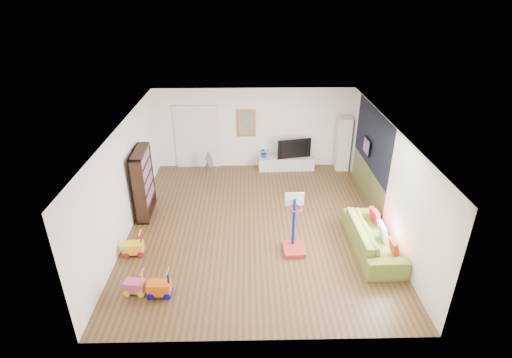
{
  "coord_description": "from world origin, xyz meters",
  "views": [
    {
      "loc": [
        -0.2,
        -8.83,
        5.79
      ],
      "look_at": [
        0.0,
        0.4,
        1.15
      ],
      "focal_mm": 28.0,
      "sensor_mm": 36.0,
      "label": 1
    }
  ],
  "objects_px": {
    "bookshelf": "(143,183)",
    "sofa": "(373,238)",
    "media_console": "(286,163)",
    "basketball_hoop": "(295,225)"
  },
  "relations": [
    {
      "from": "media_console",
      "to": "sofa",
      "type": "bearing_deg",
      "value": -71.98
    },
    {
      "from": "bookshelf",
      "to": "sofa",
      "type": "xyz_separation_m",
      "value": [
        5.73,
        -1.83,
        -0.58
      ]
    },
    {
      "from": "media_console",
      "to": "sofa",
      "type": "height_order",
      "value": "sofa"
    },
    {
      "from": "basketball_hoop",
      "to": "media_console",
      "type": "bearing_deg",
      "value": 85.12
    },
    {
      "from": "media_console",
      "to": "basketball_hoop",
      "type": "relative_size",
      "value": 1.27
    },
    {
      "from": "bookshelf",
      "to": "basketball_hoop",
      "type": "bearing_deg",
      "value": -28.2
    },
    {
      "from": "media_console",
      "to": "basketball_hoop",
      "type": "distance_m",
      "value": 4.63
    },
    {
      "from": "media_console",
      "to": "sofa",
      "type": "xyz_separation_m",
      "value": [
        1.64,
        -4.58,
        0.12
      ]
    },
    {
      "from": "media_console",
      "to": "basketball_hoop",
      "type": "xyz_separation_m",
      "value": [
        -0.23,
        -4.6,
        0.52
      ]
    },
    {
      "from": "bookshelf",
      "to": "basketball_hoop",
      "type": "distance_m",
      "value": 4.29
    }
  ]
}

